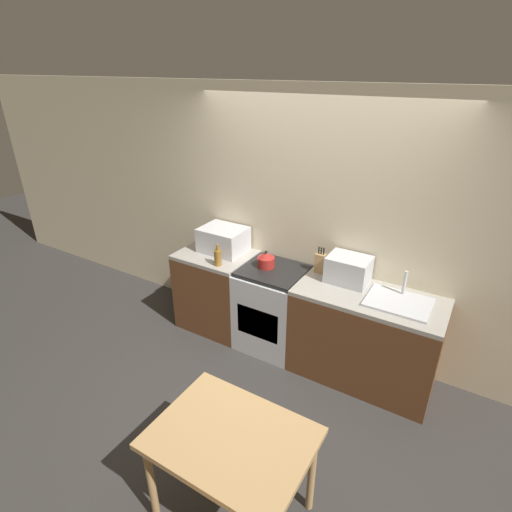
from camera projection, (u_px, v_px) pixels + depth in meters
ground_plane at (250, 403)px, 3.56m from camera, size 16.00×16.00×0.00m
wall_back at (314, 226)px, 3.92m from camera, size 10.00×0.06×2.60m
counter_left_run at (217, 290)px, 4.47m from camera, size 0.78×0.62×0.90m
counter_right_run at (364, 337)px, 3.69m from camera, size 1.30×0.62×0.90m
stove_range at (272, 308)px, 4.14m from camera, size 0.64×0.62×0.90m
kettle at (266, 260)px, 3.96m from camera, size 0.17×0.17×0.18m
microwave at (223, 240)px, 4.28m from camera, size 0.47×0.38×0.26m
bottle at (218, 257)px, 3.99m from camera, size 0.07×0.07×0.23m
knife_block at (320, 263)px, 3.85m from camera, size 0.10×0.07×0.27m
toaster_oven at (348, 270)px, 3.67m from camera, size 0.38×0.29×0.25m
sink_basin at (399, 301)px, 3.38m from camera, size 0.53×0.41×0.24m
dining_table at (232, 447)px, 2.42m from camera, size 0.95×0.71×0.73m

